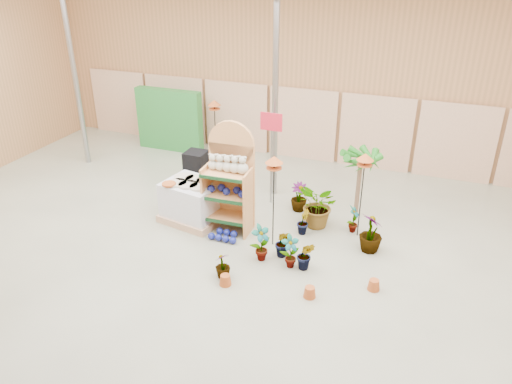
% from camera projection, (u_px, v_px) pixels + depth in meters
% --- Properties ---
extents(room, '(15.20, 12.10, 4.70)m').
position_uv_depth(room, '(229.00, 143.00, 9.09)').
color(room, gray).
rests_on(room, ground).
extents(display_shelf, '(1.01, 0.66, 2.34)m').
position_uv_depth(display_shelf, '(230.00, 181.00, 10.33)').
color(display_shelf, '#C3824B').
rests_on(display_shelf, ground).
extents(teddy_bears, '(0.87, 0.24, 0.38)m').
position_uv_depth(teddy_bears, '(229.00, 165.00, 10.05)').
color(teddy_bears, beige).
rests_on(teddy_bears, display_shelf).
extents(gazing_balls_shelf, '(0.86, 0.29, 0.16)m').
position_uv_depth(gazing_balls_shelf, '(228.00, 190.00, 10.28)').
color(gazing_balls_shelf, navy).
rests_on(gazing_balls_shelf, display_shelf).
extents(gazing_balls_floor, '(0.63, 0.39, 0.15)m').
position_uv_depth(gazing_balls_floor, '(224.00, 236.00, 10.28)').
color(gazing_balls_floor, navy).
rests_on(gazing_balls_floor, ground).
extents(pallet_stack, '(1.44, 1.27, 0.94)m').
position_uv_depth(pallet_stack, '(193.00, 201.00, 10.85)').
color(pallet_stack, tan).
rests_on(pallet_stack, ground).
extents(charcoal_planters, '(0.50, 0.50, 1.00)m').
position_uv_depth(charcoal_planters, '(197.00, 171.00, 12.20)').
color(charcoal_planters, black).
rests_on(charcoal_planters, ground).
extents(trellis_stock, '(2.00, 0.30, 1.80)m').
position_uv_depth(trellis_stock, '(170.00, 120.00, 14.48)').
color(trellis_stock, '#25742E').
rests_on(trellis_stock, ground).
extents(offer_sign, '(0.50, 0.08, 2.20)m').
position_uv_depth(offer_sign, '(271.00, 140.00, 11.08)').
color(offer_sign, gray).
rests_on(offer_sign, ground).
extents(bird_table_front, '(0.34, 0.34, 1.93)m').
position_uv_depth(bird_table_front, '(274.00, 163.00, 9.34)').
color(bird_table_front, black).
rests_on(bird_table_front, ground).
extents(bird_table_right, '(0.34, 0.34, 1.84)m').
position_uv_depth(bird_table_right, '(365.00, 160.00, 9.69)').
color(bird_table_right, black).
rests_on(bird_table_right, ground).
extents(bird_table_back, '(0.34, 0.34, 1.88)m').
position_uv_depth(bird_table_back, '(214.00, 105.00, 12.89)').
color(bird_table_back, black).
rests_on(bird_table_back, ground).
extents(palm, '(0.70, 0.70, 1.64)m').
position_uv_depth(palm, '(361.00, 157.00, 10.65)').
color(palm, brown).
rests_on(palm, ground).
extents(potted_plant_0, '(0.44, 0.48, 0.76)m').
position_uv_depth(potted_plant_0, '(261.00, 243.00, 9.47)').
color(potted_plant_0, '#1C6818').
rests_on(potted_plant_0, ground).
extents(potted_plant_1, '(0.36, 0.30, 0.60)m').
position_uv_depth(potted_plant_1, '(283.00, 243.00, 9.61)').
color(potted_plant_1, '#1C6818').
rests_on(potted_plant_1, ground).
extents(potted_plant_3, '(0.64, 0.64, 0.81)m').
position_uv_depth(potted_plant_3, '(371.00, 233.00, 9.75)').
color(potted_plant_3, '#1C6818').
rests_on(potted_plant_3, ground).
extents(potted_plant_4, '(0.24, 0.34, 0.62)m').
position_uv_depth(potted_plant_4, '(353.00, 219.00, 10.44)').
color(potted_plant_4, '#1C6818').
rests_on(potted_plant_4, ground).
extents(potted_plant_5, '(0.24, 0.30, 0.54)m').
position_uv_depth(potted_plant_5, '(303.00, 222.00, 10.42)').
color(potted_plant_5, '#1C6818').
rests_on(potted_plant_5, ground).
extents(potted_plant_6, '(1.20, 1.19, 1.01)m').
position_uv_depth(potted_plant_6, '(319.00, 206.00, 10.55)').
color(potted_plant_6, '#1C6818').
rests_on(potted_plant_6, ground).
extents(potted_plant_7, '(0.38, 0.38, 0.50)m').
position_uv_depth(potted_plant_7, '(223.00, 265.00, 9.04)').
color(potted_plant_7, '#1C6818').
rests_on(potted_plant_7, ground).
extents(potted_plant_8, '(0.43, 0.41, 0.68)m').
position_uv_depth(potted_plant_8, '(290.00, 252.00, 9.27)').
color(potted_plant_8, '#1C6818').
rests_on(potted_plant_8, ground).
extents(potted_plant_9, '(0.36, 0.30, 0.60)m').
position_uv_depth(potted_plant_9, '(306.00, 255.00, 9.23)').
color(potted_plant_9, '#1C6818').
rests_on(potted_plant_9, ground).
extents(potted_plant_11, '(0.52, 0.52, 0.67)m').
position_uv_depth(potted_plant_11, '(299.00, 197.00, 11.30)').
color(potted_plant_11, '#1C6818').
rests_on(potted_plant_11, ground).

